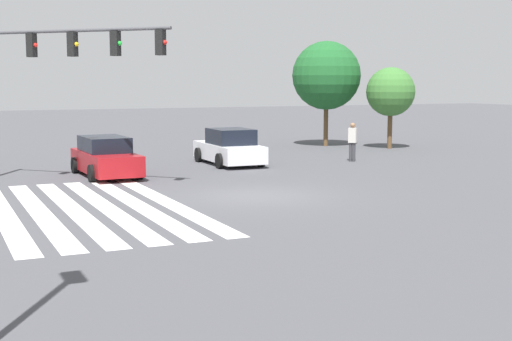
{
  "coord_description": "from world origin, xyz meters",
  "views": [
    {
      "loc": [
        20.71,
        -9.48,
        3.67
      ],
      "look_at": [
        0.0,
        0.0,
        0.83
      ],
      "focal_mm": 50.0,
      "sensor_mm": 36.0,
      "label": 1
    }
  ],
  "objects_px": {
    "traffic_signal_mast": "(51,62)",
    "pedestrian": "(352,140)",
    "car_1": "(106,157)",
    "car_0": "(229,148)",
    "tree_corner_c": "(326,76)",
    "tree_corner_b": "(391,92)"
  },
  "relations": [
    {
      "from": "traffic_signal_mast",
      "to": "pedestrian",
      "type": "bearing_deg",
      "value": 52.55
    },
    {
      "from": "car_1",
      "to": "pedestrian",
      "type": "distance_m",
      "value": 11.56
    },
    {
      "from": "pedestrian",
      "to": "tree_corner_c",
      "type": "distance_m",
      "value": 8.62
    },
    {
      "from": "car_0",
      "to": "tree_corner_c",
      "type": "distance_m",
      "value": 11.1
    },
    {
      "from": "pedestrian",
      "to": "tree_corner_c",
      "type": "relative_size",
      "value": 0.3
    },
    {
      "from": "car_1",
      "to": "tree_corner_b",
      "type": "distance_m",
      "value": 17.84
    },
    {
      "from": "car_0",
      "to": "car_1",
      "type": "distance_m",
      "value": 6.15
    },
    {
      "from": "tree_corner_b",
      "to": "tree_corner_c",
      "type": "height_order",
      "value": "tree_corner_c"
    },
    {
      "from": "car_0",
      "to": "pedestrian",
      "type": "height_order",
      "value": "pedestrian"
    },
    {
      "from": "traffic_signal_mast",
      "to": "tree_corner_c",
      "type": "distance_m",
      "value": 19.12
    },
    {
      "from": "traffic_signal_mast",
      "to": "car_0",
      "type": "height_order",
      "value": "traffic_signal_mast"
    },
    {
      "from": "car_0",
      "to": "tree_corner_c",
      "type": "height_order",
      "value": "tree_corner_c"
    },
    {
      "from": "car_1",
      "to": "traffic_signal_mast",
      "type": "bearing_deg",
      "value": -57.47
    },
    {
      "from": "tree_corner_c",
      "to": "traffic_signal_mast",
      "type": "bearing_deg",
      "value": -60.74
    },
    {
      "from": "traffic_signal_mast",
      "to": "car_1",
      "type": "xyz_separation_m",
      "value": [
        -1.48,
        2.17,
        -3.65
      ]
    },
    {
      "from": "traffic_signal_mast",
      "to": "tree_corner_b",
      "type": "height_order",
      "value": "traffic_signal_mast"
    },
    {
      "from": "traffic_signal_mast",
      "to": "pedestrian",
      "type": "relative_size",
      "value": 3.2
    },
    {
      "from": "car_0",
      "to": "car_1",
      "type": "height_order",
      "value": "car_0"
    },
    {
      "from": "car_0",
      "to": "pedestrian",
      "type": "distance_m",
      "value": 5.78
    },
    {
      "from": "car_0",
      "to": "car_1",
      "type": "bearing_deg",
      "value": 106.92
    },
    {
      "from": "pedestrian",
      "to": "tree_corner_b",
      "type": "relative_size",
      "value": 0.4
    },
    {
      "from": "car_0",
      "to": "tree_corner_c",
      "type": "relative_size",
      "value": 0.77
    }
  ]
}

